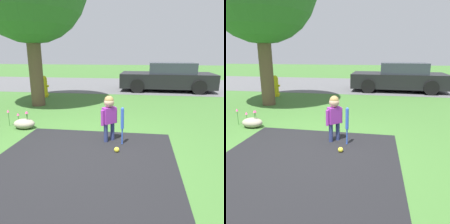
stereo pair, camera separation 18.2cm
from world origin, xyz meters
The scene contains 9 objects.
ground_plane centered at (0.00, 0.00, 0.00)m, with size 60.00×60.00×0.00m, color #3D6B2D.
street_strip centered at (0.00, 8.51, 0.00)m, with size 40.00×6.00×0.01m.
child centered at (0.41, 0.50, 0.58)m, with size 0.28×0.27×0.90m.
baseball_bat centered at (0.68, 0.37, 0.47)m, with size 0.06×0.06×0.72m.
sports_ball centered at (0.62, 0.02, 0.05)m, with size 0.09×0.09×0.09m.
fire_hydrant centered at (-2.76, 4.59, 0.41)m, with size 0.32×0.29×0.83m.
parked_car centered at (2.16, 6.91, 0.60)m, with size 4.16×2.10×1.26m.
flower_bed centered at (-1.75, 1.06, 0.32)m, with size 0.59×0.33×0.42m.
edging_rock centered at (-1.61, 0.97, 0.11)m, with size 0.48×0.33×0.22m.
Camera 2 is at (1.20, -3.41, 1.66)m, focal length 35.00 mm.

